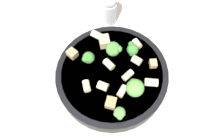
{
  "coord_description": "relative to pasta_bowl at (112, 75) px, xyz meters",
  "views": [
    {
      "loc": [
        0.15,
        0.15,
        0.48
      ],
      "look_at": [
        0.0,
        0.0,
        0.05
      ],
      "focal_mm": 35.0,
      "sensor_mm": 36.0,
      "label": 1
    }
  ],
  "objects": [
    {
      "name": "chicken_chunk_2",
      "position": [
        -0.08,
        0.05,
        0.02
      ],
      "size": [
        0.02,
        0.02,
        0.01
      ],
      "primitive_type": "cube",
      "rotation": [
        0.0,
        0.0,
        0.86
      ],
      "color": "tan",
      "rests_on": "pasta_bowl"
    },
    {
      "name": "broccoli_floret_3",
      "position": [
        -0.0,
        0.07,
        0.04
      ],
      "size": [
        0.04,
        0.04,
        0.04
      ],
      "color": "#9EC175",
      "rests_on": "pasta_bowl"
    },
    {
      "name": "rigatoni_3",
      "position": [
        -0.04,
        -0.09,
        0.02
      ],
      "size": [
        0.02,
        0.03,
        0.02
      ],
      "primitive_type": "cylinder",
      "rotation": [
        1.57,
        0.0,
        0.26
      ],
      "color": "beige",
      "rests_on": "pasta_bowl"
    },
    {
      "name": "pepper_shaker",
      "position": [
        -0.12,
        -0.13,
        0.02
      ],
      "size": [
        0.04,
        0.04,
        0.09
      ],
      "color": "#B2B2B7",
      "rests_on": "ground_plane"
    },
    {
      "name": "rigatoni_5",
      "position": [
        -0.01,
        -0.02,
        0.02
      ],
      "size": [
        0.02,
        0.03,
        0.02
      ],
      "primitive_type": "cylinder",
      "rotation": [
        1.57,
        0.0,
        3.1
      ],
      "color": "beige",
      "rests_on": "pasta_bowl"
    },
    {
      "name": "rigatoni_0",
      "position": [
        -0.04,
        0.08,
        0.02
      ],
      "size": [
        0.03,
        0.03,
        0.02
      ],
      "primitive_type": "cylinder",
      "rotation": [
        1.57,
        0.0,
        0.69
      ],
      "color": "beige",
      "rests_on": "pasta_bowl"
    },
    {
      "name": "rigatoni_7",
      "position": [
        0.02,
        0.05,
        0.02
      ],
      "size": [
        0.03,
        0.02,
        0.01
      ],
      "primitive_type": "cylinder",
      "rotation": [
        1.57,
        0.0,
        1.83
      ],
      "color": "beige",
      "rests_on": "pasta_bowl"
    },
    {
      "name": "chicken_chunk_0",
      "position": [
        -0.04,
        -0.06,
        0.03
      ],
      "size": [
        0.03,
        0.04,
        0.02
      ],
      "primitive_type": "cube",
      "rotation": [
        0.0,
        0.0,
        0.98
      ],
      "color": "tan",
      "rests_on": "pasta_bowl"
    },
    {
      "name": "broccoli_floret_4",
      "position": [
        0.06,
        0.08,
        0.04
      ],
      "size": [
        0.02,
        0.02,
        0.03
      ],
      "color": "#93B766",
      "rests_on": "pasta_bowl"
    },
    {
      "name": "pasta_bowl",
      "position": [
        0.0,
        0.0,
        0.0
      ],
      "size": [
        0.25,
        0.25,
        0.04
      ],
      "color": "black",
      "rests_on": "ground_plane"
    },
    {
      "name": "chicken_chunk_1",
      "position": [
        0.03,
        -0.09,
        0.02
      ],
      "size": [
        0.02,
        0.02,
        0.02
      ],
      "primitive_type": "cube",
      "rotation": [
        0.0,
        0.0,
        1.63
      ],
      "color": "tan",
      "rests_on": "pasta_bowl"
    },
    {
      "name": "rigatoni_2",
      "position": [
        -0.06,
        0.02,
        0.02
      ],
      "size": [
        0.02,
        0.02,
        0.02
      ],
      "primitive_type": "cylinder",
      "rotation": [
        1.57,
        0.0,
        0.16
      ],
      "color": "beige",
      "rests_on": "pasta_bowl"
    },
    {
      "name": "rigatoni_6",
      "position": [
        -0.09,
        -0.01,
        0.02
      ],
      "size": [
        0.02,
        0.02,
        0.02
      ],
      "primitive_type": "cylinder",
      "rotation": [
        1.57,
        0.0,
        2.89
      ],
      "color": "beige",
      "rests_on": "pasta_bowl"
    },
    {
      "name": "broccoli_floret_2",
      "position": [
        -0.07,
        -0.0,
        0.04
      ],
      "size": [
        0.03,
        0.03,
        0.03
      ],
      "color": "#84AD60",
      "rests_on": "pasta_bowl"
    },
    {
      "name": "chicken_chunk_3",
      "position": [
        0.05,
        0.05,
        0.02
      ],
      "size": [
        0.03,
        0.03,
        0.02
      ],
      "primitive_type": "cube",
      "rotation": [
        0.0,
        0.0,
        0.54
      ],
      "color": "#A87A4C",
      "rests_on": "pasta_bowl"
    },
    {
      "name": "broccoli_floret_1",
      "position": [
        0.02,
        -0.05,
        0.03
      ],
      "size": [
        0.03,
        0.03,
        0.03
      ],
      "color": "#9EC175",
      "rests_on": "pasta_bowl"
    },
    {
      "name": "ground_plane",
      "position": [
        0.0,
        0.0,
        -0.02
      ],
      "size": [
        2.0,
        2.0,
        0.0
      ],
      "primitive_type": "plane",
      "color": "#BCB29E"
    },
    {
      "name": "rigatoni_8",
      "position": [
        -0.02,
        0.03,
        0.02
      ],
      "size": [
        0.03,
        0.01,
        0.01
      ],
      "primitive_type": "cylinder",
      "rotation": [
        1.57,
        0.0,
        1.54
      ],
      "color": "beige",
      "rests_on": "pasta_bowl"
    },
    {
      "name": "rigatoni_1",
      "position": [
        0.06,
        -0.01,
        0.02
      ],
      "size": [
        0.03,
        0.03,
        0.01
      ],
      "primitive_type": "cylinder",
      "rotation": [
        1.57,
        0.0,
        2.59
      ],
      "color": "beige",
      "rests_on": "pasta_bowl"
    },
    {
      "name": "rigatoni_4",
      "position": [
        0.04,
        0.01,
        0.03
      ],
      "size": [
        0.02,
        0.03,
        0.02
      ],
      "primitive_type": "cylinder",
      "rotation": [
        1.57,
        0.0,
        0.39
      ],
      "color": "beige",
      "rests_on": "pasta_bowl"
    },
    {
      "name": "broccoli_floret_0",
      "position": [
        -0.03,
        -0.03,
        0.04
      ],
      "size": [
        0.03,
        0.03,
        0.04
      ],
      "color": "#93B766",
      "rests_on": "pasta_bowl"
    }
  ]
}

